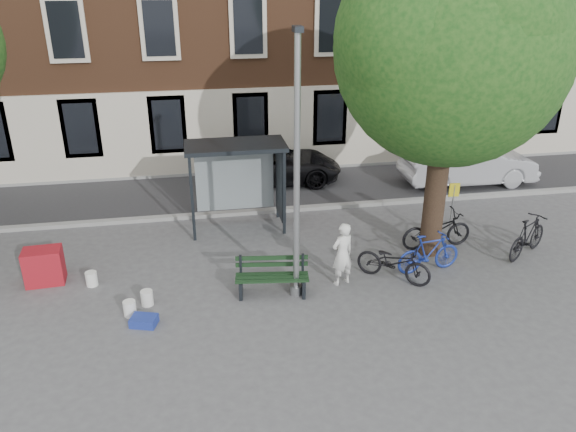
% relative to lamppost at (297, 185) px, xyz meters
% --- Properties ---
extents(ground, '(90.00, 90.00, 0.00)m').
position_rel_lamppost_xyz_m(ground, '(0.00, 0.00, -2.78)').
color(ground, '#4C4C4F').
rests_on(ground, ground).
extents(road, '(40.00, 4.00, 0.01)m').
position_rel_lamppost_xyz_m(road, '(0.00, 7.00, -2.78)').
color(road, '#28282B').
rests_on(road, ground).
extents(curb_near, '(40.00, 0.25, 0.12)m').
position_rel_lamppost_xyz_m(curb_near, '(0.00, 5.00, -2.72)').
color(curb_near, gray).
rests_on(curb_near, ground).
extents(curb_far, '(40.00, 0.25, 0.12)m').
position_rel_lamppost_xyz_m(curb_far, '(0.00, 9.00, -2.72)').
color(curb_far, gray).
rests_on(curb_far, ground).
extents(lamppost, '(0.28, 0.35, 6.11)m').
position_rel_lamppost_xyz_m(lamppost, '(0.00, 0.00, 0.00)').
color(lamppost, '#9EA0A3').
rests_on(lamppost, ground).
extents(tree_right, '(5.76, 5.60, 8.20)m').
position_rel_lamppost_xyz_m(tree_right, '(4.01, 1.38, 2.83)').
color(tree_right, black).
rests_on(tree_right, ground).
extents(bus_shelter, '(2.85, 1.45, 2.62)m').
position_rel_lamppost_xyz_m(bus_shelter, '(-0.61, 4.11, -0.87)').
color(bus_shelter, '#1E2328').
rests_on(bus_shelter, ground).
extents(painter, '(0.69, 0.58, 1.62)m').
position_rel_lamppost_xyz_m(painter, '(1.20, 0.31, -1.97)').
color(painter, white).
rests_on(painter, ground).
extents(bench, '(1.78, 0.78, 0.89)m').
position_rel_lamppost_xyz_m(bench, '(-0.55, 0.16, -2.38)').
color(bench, '#1E2328').
rests_on(bench, ground).
extents(bike_a, '(2.06, 0.83, 1.06)m').
position_rel_lamppost_xyz_m(bike_a, '(4.30, 1.77, -2.25)').
color(bike_a, black).
rests_on(bike_a, ground).
extents(bike_b, '(1.79, 0.72, 1.05)m').
position_rel_lamppost_xyz_m(bike_b, '(3.54, 0.53, -2.26)').
color(bike_b, navy).
rests_on(bike_b, ground).
extents(bike_c, '(1.90, 1.71, 1.00)m').
position_rel_lamppost_xyz_m(bike_c, '(2.51, 0.26, -2.28)').
color(bike_c, black).
rests_on(bike_c, ground).
extents(bike_d, '(1.86, 1.44, 1.12)m').
position_rel_lamppost_xyz_m(bike_d, '(6.50, 0.89, -2.22)').
color(bike_d, black).
rests_on(bike_d, ground).
extents(car_dark, '(4.92, 2.48, 1.34)m').
position_rel_lamppost_xyz_m(car_dark, '(0.70, 7.81, -2.12)').
color(car_dark, black).
rests_on(car_dark, ground).
extents(car_silver, '(4.78, 1.72, 1.57)m').
position_rel_lamppost_xyz_m(car_silver, '(7.49, 6.38, -2.00)').
color(car_silver, '#B3B4BB').
rests_on(car_silver, ground).
extents(red_stand, '(0.94, 0.66, 0.90)m').
position_rel_lamppost_xyz_m(red_stand, '(-5.98, 1.64, -2.33)').
color(red_stand, maroon).
rests_on(red_stand, ground).
extents(blue_crate, '(0.64, 0.54, 0.20)m').
position_rel_lamppost_xyz_m(blue_crate, '(-3.50, -0.65, -2.68)').
color(blue_crate, navy).
rests_on(blue_crate, ground).
extents(bucket_a, '(0.30, 0.30, 0.36)m').
position_rel_lamppost_xyz_m(bucket_a, '(-3.83, -0.22, -2.60)').
color(bucket_a, white).
rests_on(bucket_a, ground).
extents(bucket_b, '(0.28, 0.28, 0.36)m').
position_rel_lamppost_xyz_m(bucket_b, '(-4.85, 1.29, -2.60)').
color(bucket_b, white).
rests_on(bucket_b, ground).
extents(bucket_c, '(0.29, 0.29, 0.36)m').
position_rel_lamppost_xyz_m(bucket_c, '(-3.47, 0.16, -2.60)').
color(bucket_c, white).
rests_on(bucket_c, ground).
extents(notice_sign, '(0.30, 0.05, 1.73)m').
position_rel_lamppost_xyz_m(notice_sign, '(4.86, 2.14, -1.57)').
color(notice_sign, '#9EA0A3').
rests_on(notice_sign, ground).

